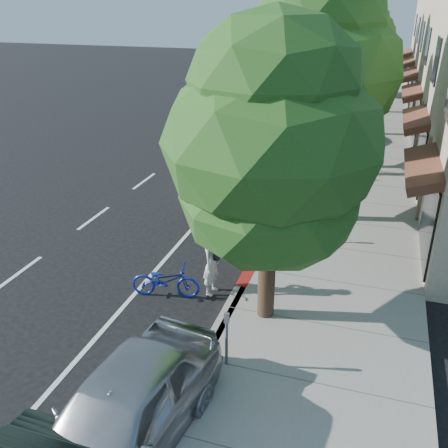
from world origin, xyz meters
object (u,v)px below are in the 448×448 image
at_px(street_tree_4, 357,35).
at_px(near_car_a, 122,414).
at_px(pedestrian, 333,152).
at_px(street_tree_2, 335,75).
at_px(street_tree_5, 362,40).
at_px(bicycle, 166,280).
at_px(street_tree_3, 349,42).
at_px(dark_suv_far, 335,90).
at_px(street_tree_1, 316,75).
at_px(cyclist, 212,264).
at_px(street_tree_0, 272,148).
at_px(white_pickup, 303,112).
at_px(dark_sedan, 310,128).
at_px(silver_suv, 232,176).

xyz_separation_m(street_tree_4, near_car_a, (-1.40, -28.44, -4.03)).
bearing_deg(pedestrian, street_tree_2, -86.51).
height_order(street_tree_5, bicycle, street_tree_5).
xyz_separation_m(street_tree_3, street_tree_4, (0.00, 6.00, -0.07)).
relative_size(dark_suv_far, pedestrian, 2.74).
xyz_separation_m(street_tree_1, cyclist, (-1.60, -5.27, -4.04)).
bearing_deg(street_tree_0, street_tree_3, 90.00).
height_order(street_tree_4, near_car_a, street_tree_4).
bearing_deg(pedestrian, near_car_a, 68.43).
bearing_deg(white_pickup, dark_sedan, -75.76).
bearing_deg(street_tree_1, dark_sedan, 98.16).
distance_m(white_pickup, pedestrian, 8.91).
xyz_separation_m(dark_suv_far, near_car_a, (0.00, -32.01, -0.05)).
distance_m(street_tree_2, white_pickup, 8.62).
height_order(street_tree_0, street_tree_5, street_tree_0).
distance_m(street_tree_1, bicycle, 7.77).
bearing_deg(near_car_a, pedestrian, 90.69).
xyz_separation_m(bicycle, dark_suv_far, (1.28, 27.37, 0.38)).
bearing_deg(street_tree_0, cyclist, 155.59).
bearing_deg(bicycle, street_tree_3, -19.99).
bearing_deg(dark_suv_far, street_tree_5, 61.20).
distance_m(street_tree_3, dark_sedan, 4.82).
distance_m(street_tree_4, cyclist, 23.67).
distance_m(street_tree_3, street_tree_5, 12.03).
distance_m(silver_suv, dark_suv_far, 20.14).
bearing_deg(street_tree_0, street_tree_1, 90.00).
relative_size(street_tree_3, pedestrian, 4.34).
bearing_deg(street_tree_2, street_tree_3, 90.00).
distance_m(street_tree_2, pedestrian, 3.18).
relative_size(street_tree_3, silver_suv, 1.33).
bearing_deg(dark_suv_far, cyclist, -89.25).
xyz_separation_m(street_tree_1, street_tree_3, (0.00, 12.00, 0.01)).
bearing_deg(street_tree_0, near_car_a, -107.51).
bearing_deg(near_car_a, street_tree_1, 89.31).
height_order(street_tree_3, white_pickup, street_tree_3).
height_order(street_tree_0, street_tree_4, street_tree_4).
bearing_deg(pedestrian, street_tree_5, -104.39).
height_order(street_tree_1, white_pickup, street_tree_1).
relative_size(street_tree_1, white_pickup, 1.44).
bearing_deg(street_tree_4, street_tree_2, -90.00).
relative_size(street_tree_0, street_tree_4, 0.91).
xyz_separation_m(cyclist, white_pickup, (-0.80, 18.87, -0.03)).
relative_size(dark_sedan, near_car_a, 1.11).
bearing_deg(pedestrian, street_tree_0, 73.12).
bearing_deg(street_tree_2, dark_suv_far, 95.14).
bearing_deg(white_pickup, street_tree_3, -34.05).
relative_size(street_tree_4, white_pickup, 1.38).
height_order(street_tree_1, silver_suv, street_tree_1).
bearing_deg(dark_sedan, near_car_a, -95.73).
relative_size(street_tree_0, bicycle, 3.97).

